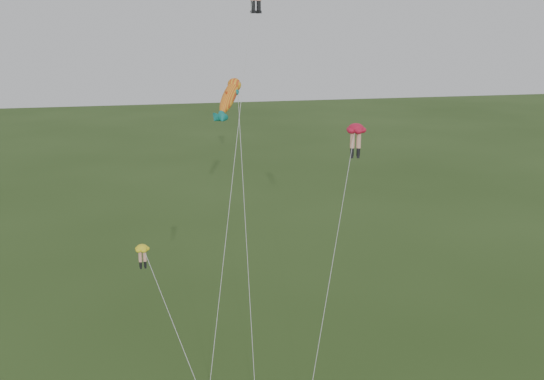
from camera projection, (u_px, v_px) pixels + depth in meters
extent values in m
cylinder|color=black|center=(253.00, 6.00, 37.87)|extent=(0.27, 0.27, 0.59)
cube|color=black|center=(253.00, 12.00, 37.97)|extent=(0.34, 0.40, 0.17)
cylinder|color=black|center=(259.00, 6.00, 38.18)|extent=(0.27, 0.27, 0.59)
cube|color=black|center=(259.00, 12.00, 38.28)|extent=(0.34, 0.40, 0.17)
cylinder|color=silver|center=(232.00, 180.00, 35.68)|extent=(4.94, 9.35, 24.45)
ellipsoid|color=red|center=(356.00, 128.00, 38.38)|extent=(1.61, 1.61, 0.65)
cylinder|color=#FBAB94|center=(352.00, 140.00, 38.58)|extent=(0.29, 0.29, 1.00)
cylinder|color=black|center=(352.00, 152.00, 38.78)|extent=(0.23, 0.23, 0.50)
cube|color=black|center=(352.00, 157.00, 38.86)|extent=(0.23, 0.32, 0.15)
cylinder|color=#FBAB94|center=(359.00, 140.00, 38.57)|extent=(0.29, 0.29, 1.00)
cylinder|color=black|center=(358.00, 152.00, 38.76)|extent=(0.23, 0.23, 0.50)
cube|color=black|center=(358.00, 157.00, 38.84)|extent=(0.23, 0.32, 0.15)
cylinder|color=silver|center=(332.00, 263.00, 35.50)|extent=(5.74, 8.75, 15.08)
ellipsoid|color=yellow|center=(142.00, 248.00, 33.11)|extent=(0.88, 0.88, 0.41)
cylinder|color=#FBAB94|center=(140.00, 256.00, 33.20)|extent=(0.18, 0.18, 0.62)
cylinder|color=black|center=(141.00, 264.00, 33.32)|extent=(0.14, 0.14, 0.31)
cube|color=black|center=(141.00, 268.00, 33.37)|extent=(0.12, 0.19, 0.09)
cylinder|color=#FBAB94|center=(145.00, 256.00, 33.27)|extent=(0.18, 0.18, 0.62)
cylinder|color=black|center=(145.00, 264.00, 33.39)|extent=(0.14, 0.14, 0.31)
cube|color=black|center=(145.00, 267.00, 33.44)|extent=(0.12, 0.19, 0.09)
cylinder|color=silver|center=(182.00, 347.00, 31.69)|extent=(3.54, 6.35, 9.47)
ellipsoid|color=#FFAD20|center=(229.00, 96.00, 37.09)|extent=(2.36, 2.78, 2.59)
sphere|color=#FFAD20|center=(229.00, 96.00, 37.09)|extent=(1.47, 1.56, 1.27)
cone|color=#127570|center=(229.00, 96.00, 37.09)|extent=(1.26, 1.37, 1.21)
cone|color=#127570|center=(229.00, 96.00, 37.09)|extent=(1.26, 1.37, 1.21)
cone|color=#127570|center=(229.00, 96.00, 37.09)|extent=(0.71, 0.77, 0.68)
cone|color=#127570|center=(229.00, 96.00, 37.09)|extent=(0.71, 0.77, 0.68)
cone|color=red|center=(229.00, 96.00, 37.09)|extent=(0.74, 0.79, 0.67)
cylinder|color=silver|center=(242.00, 251.00, 35.00)|extent=(0.29, 9.02, 16.89)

